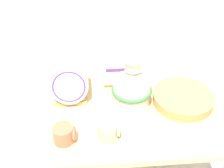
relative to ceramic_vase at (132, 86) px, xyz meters
The scene contains 7 objects.
display_table 0.23m from the ceramic_vase, 154.31° to the left, with size 1.21×0.89×0.66m.
ceramic_vase is the anchor object (origin of this frame).
dish_rack_round_plates 0.34m from the ceramic_vase, 165.79° to the left, with size 0.20×0.20×0.23m.
dish_rack_square_plates 0.26m from the ceramic_vase, 101.80° to the left, with size 0.18×0.19×0.20m.
wicker_charger_stack 0.30m from the ceramic_vase, ahead, with size 0.33×0.33×0.05m.
mug_sage_glaze 0.28m from the ceramic_vase, 121.34° to the right, with size 0.11×0.10×0.09m.
mug_terracotta_glaze 0.43m from the ceramic_vase, 145.88° to the right, with size 0.11×0.10×0.09m.
Camera 1 is at (-0.11, -1.33, 1.78)m, focal length 50.00 mm.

